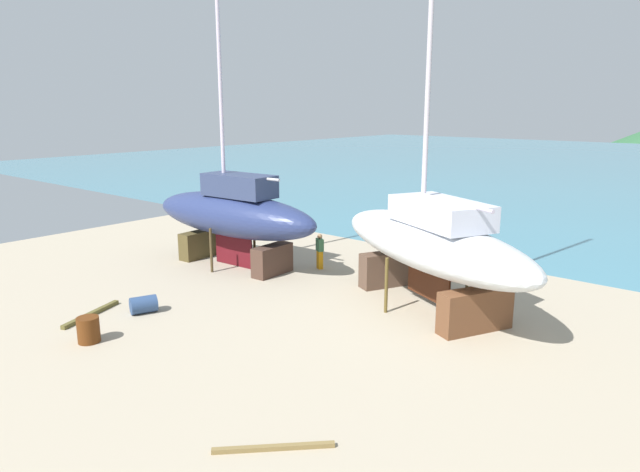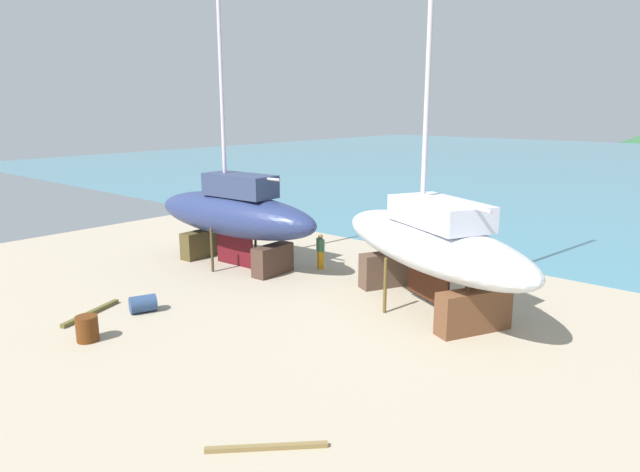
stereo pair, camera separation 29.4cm
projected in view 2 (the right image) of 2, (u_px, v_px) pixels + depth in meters
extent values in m
plane|color=tan|center=(358.00, 347.00, 17.10)|extent=(44.80, 44.80, 0.00)
cube|color=brown|center=(391.00, 269.00, 22.80)|extent=(1.74, 2.62, 1.39)
cube|color=brown|center=(474.00, 311.00, 18.10)|extent=(1.74, 2.62, 1.39)
cylinder|color=brown|center=(385.00, 286.00, 19.70)|extent=(0.12, 0.12, 2.00)
cylinder|color=brown|center=(467.00, 274.00, 21.07)|extent=(0.12, 0.12, 2.00)
ellipsoid|color=silver|center=(429.00, 244.00, 20.08)|extent=(10.86, 7.45, 1.73)
cube|color=#431F10|center=(428.00, 283.00, 20.41)|extent=(2.31, 1.17, 1.21)
cube|color=silver|center=(440.00, 213.00, 19.34)|extent=(4.24, 3.38, 0.86)
cylinder|color=silver|center=(430.00, 24.00, 18.87)|extent=(0.18, 0.18, 13.39)
cylinder|color=silver|center=(454.00, 203.00, 18.53)|extent=(3.37, 1.71, 0.13)
cube|color=#4D4021|center=(201.00, 244.00, 27.16)|extent=(0.81, 2.01, 1.28)
cube|color=#483126|center=(273.00, 260.00, 24.36)|extent=(0.81, 2.01, 1.28)
cylinder|color=#483A21|center=(212.00, 250.00, 24.64)|extent=(0.12, 0.12, 1.97)
cylinder|color=#46371A|center=(255.00, 239.00, 26.73)|extent=(0.12, 0.12, 1.97)
ellipsoid|color=navy|center=(234.00, 215.00, 25.38)|extent=(9.51, 2.98, 1.96)
cube|color=#551016|center=(235.00, 250.00, 25.75)|extent=(2.25, 0.20, 1.37)
cube|color=navy|center=(240.00, 185.00, 24.79)|extent=(3.46, 1.67, 0.98)
cylinder|color=silver|center=(221.00, 65.00, 24.20)|extent=(0.18, 0.18, 11.21)
cylinder|color=#B9BBC4|center=(251.00, 177.00, 24.28)|extent=(3.29, 0.30, 0.12)
cube|color=orange|center=(320.00, 260.00, 25.25)|extent=(0.39, 0.34, 0.82)
cube|color=#3A6C46|center=(320.00, 245.00, 25.10)|extent=(0.50, 0.43, 0.55)
sphere|color=#8C6947|center=(320.00, 236.00, 25.01)|extent=(0.22, 0.22, 0.22)
cylinder|color=navy|center=(143.00, 304.00, 19.92)|extent=(0.89, 1.05, 0.61)
cylinder|color=#562B0F|center=(87.00, 328.00, 17.45)|extent=(0.94, 0.94, 0.81)
cube|color=brown|center=(91.00, 313.00, 19.69)|extent=(1.12, 2.56, 0.14)
cube|color=olive|center=(267.00, 447.00, 11.97)|extent=(1.91, 1.96, 0.11)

